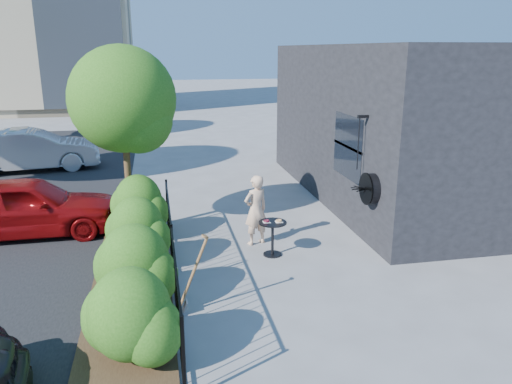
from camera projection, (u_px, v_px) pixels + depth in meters
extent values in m
plane|color=gray|center=(260.00, 277.00, 8.83)|extent=(120.00, 120.00, 0.00)
cube|color=black|center=(423.00, 121.00, 13.57)|extent=(6.00, 9.00, 4.00)
cube|color=black|center=(348.00, 147.00, 11.07)|extent=(0.04, 1.60, 1.40)
cube|color=black|center=(348.00, 147.00, 11.07)|extent=(0.05, 1.70, 0.06)
cylinder|color=black|center=(371.00, 189.00, 9.79)|extent=(0.18, 0.60, 0.60)
cylinder|color=black|center=(366.00, 189.00, 9.78)|extent=(0.03, 0.64, 0.64)
cube|color=black|center=(364.00, 117.00, 9.89)|extent=(0.25, 0.06, 0.06)
cylinder|color=black|center=(358.00, 144.00, 10.03)|extent=(0.02, 0.02, 1.05)
cylinder|color=black|center=(183.00, 360.00, 5.57)|extent=(0.05, 0.05, 1.10)
cylinder|color=black|center=(173.00, 255.00, 8.39)|extent=(0.05, 0.05, 1.10)
cylinder|color=black|center=(167.00, 203.00, 11.22)|extent=(0.05, 0.05, 1.10)
cube|color=black|center=(171.00, 227.00, 8.25)|extent=(0.03, 6.00, 0.03)
cube|color=black|center=(174.00, 279.00, 8.52)|extent=(0.03, 6.00, 0.03)
cylinder|color=black|center=(183.00, 354.00, 5.66)|extent=(0.02, 0.02, 1.04)
cylinder|color=black|center=(182.00, 345.00, 5.85)|extent=(0.02, 0.02, 1.04)
cylinder|color=black|center=(181.00, 335.00, 6.04)|extent=(0.02, 0.02, 1.04)
cylinder|color=black|center=(180.00, 327.00, 6.23)|extent=(0.02, 0.02, 1.04)
cylinder|color=black|center=(179.00, 319.00, 6.41)|extent=(0.02, 0.02, 1.04)
cylinder|color=black|center=(178.00, 311.00, 6.60)|extent=(0.02, 0.02, 1.04)
cylinder|color=black|center=(178.00, 304.00, 6.79)|extent=(0.02, 0.02, 1.04)
cylinder|color=black|center=(177.00, 297.00, 6.98)|extent=(0.02, 0.02, 1.04)
cylinder|color=black|center=(176.00, 290.00, 7.17)|extent=(0.02, 0.02, 1.04)
cylinder|color=black|center=(176.00, 284.00, 7.36)|extent=(0.02, 0.02, 1.04)
cylinder|color=black|center=(175.00, 278.00, 7.54)|extent=(0.02, 0.02, 1.04)
cylinder|color=black|center=(174.00, 273.00, 7.73)|extent=(0.02, 0.02, 1.04)
cylinder|color=black|center=(174.00, 267.00, 7.92)|extent=(0.02, 0.02, 1.04)
cylinder|color=black|center=(173.00, 262.00, 8.11)|extent=(0.02, 0.02, 1.04)
cylinder|color=black|center=(173.00, 257.00, 8.30)|extent=(0.02, 0.02, 1.04)
cylinder|color=black|center=(172.00, 253.00, 8.49)|extent=(0.02, 0.02, 1.04)
cylinder|color=black|center=(172.00, 248.00, 8.67)|extent=(0.02, 0.02, 1.04)
cylinder|color=black|center=(171.00, 244.00, 8.86)|extent=(0.02, 0.02, 1.04)
cylinder|color=black|center=(171.00, 240.00, 9.05)|extent=(0.02, 0.02, 1.04)
cylinder|color=black|center=(171.00, 236.00, 9.24)|extent=(0.02, 0.02, 1.04)
cylinder|color=black|center=(170.00, 232.00, 9.43)|extent=(0.02, 0.02, 1.04)
cylinder|color=black|center=(170.00, 229.00, 9.62)|extent=(0.02, 0.02, 1.04)
cylinder|color=black|center=(170.00, 225.00, 9.81)|extent=(0.02, 0.02, 1.04)
cylinder|color=black|center=(169.00, 222.00, 9.99)|extent=(0.02, 0.02, 1.04)
cylinder|color=black|center=(169.00, 219.00, 10.18)|extent=(0.02, 0.02, 1.04)
cylinder|color=black|center=(169.00, 216.00, 10.37)|extent=(0.02, 0.02, 1.04)
cylinder|color=black|center=(168.00, 213.00, 10.56)|extent=(0.02, 0.02, 1.04)
cylinder|color=black|center=(168.00, 210.00, 10.75)|extent=(0.02, 0.02, 1.04)
cylinder|color=black|center=(168.00, 207.00, 10.94)|extent=(0.02, 0.02, 1.04)
cylinder|color=black|center=(167.00, 204.00, 11.12)|extent=(0.02, 0.02, 1.04)
cube|color=#382616|center=(132.00, 286.00, 8.40)|extent=(1.30, 6.00, 0.08)
ellipsoid|color=#265C15|center=(130.00, 317.00, 6.16)|extent=(1.10, 1.10, 1.24)
ellipsoid|color=#265C15|center=(134.00, 264.00, 7.67)|extent=(1.10, 1.10, 1.24)
ellipsoid|color=#265C15|center=(137.00, 231.00, 9.08)|extent=(1.10, 1.10, 1.24)
ellipsoid|color=#265C15|center=(139.00, 208.00, 10.40)|extent=(1.10, 1.10, 1.24)
cylinder|color=#3F2B19|center=(128.00, 179.00, 10.70)|extent=(0.14, 0.14, 2.40)
sphere|color=#265C15|center=(123.00, 102.00, 10.25)|extent=(2.20, 2.20, 2.20)
sphere|color=#265C15|center=(138.00, 119.00, 10.21)|extent=(1.43, 1.43, 1.43)
cylinder|color=black|center=(273.00, 223.00, 9.60)|extent=(0.54, 0.54, 0.03)
cylinder|color=black|center=(273.00, 239.00, 9.69)|extent=(0.05, 0.05, 0.65)
cylinder|color=black|center=(272.00, 254.00, 9.78)|extent=(0.36, 0.36, 0.03)
cube|color=white|center=(267.00, 222.00, 9.58)|extent=(0.14, 0.14, 0.01)
cube|color=white|center=(279.00, 222.00, 9.60)|extent=(0.14, 0.14, 0.01)
torus|color=#450B1E|center=(267.00, 221.00, 9.58)|extent=(0.12, 0.12, 0.04)
torus|color=#B4834C|center=(279.00, 221.00, 9.59)|extent=(0.12, 0.12, 0.04)
imported|color=beige|center=(256.00, 210.00, 10.16)|extent=(0.62, 0.52, 1.46)
cylinder|color=brown|center=(194.00, 271.00, 7.45)|extent=(0.48, 0.04, 1.09)
cube|color=gray|center=(184.00, 308.00, 7.59)|extent=(0.11, 0.17, 0.23)
cylinder|color=brown|center=(205.00, 236.00, 7.34)|extent=(0.10, 0.09, 0.06)
imported|color=maroon|center=(27.00, 206.00, 10.68)|extent=(3.80, 1.56, 1.29)
imported|color=#AAAAAF|center=(32.00, 150.00, 16.43)|extent=(4.34, 2.01, 1.38)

